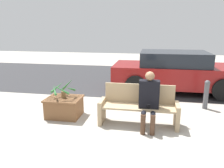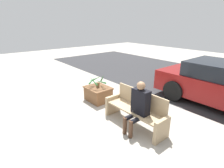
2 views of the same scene
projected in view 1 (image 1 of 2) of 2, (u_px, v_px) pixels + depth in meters
The scene contains 8 objects.
ground_plane at pixel (131, 132), 4.69m from camera, with size 30.00×30.00×0.00m, color #9E998E.
road_surface at pixel (142, 78), 9.71m from camera, with size 20.00×6.00×0.01m, color #2D2D30.
bench at pixel (139, 106), 5.02m from camera, with size 1.80×0.51×0.92m.
person_seated at pixel (149, 98), 4.75m from camera, with size 0.44×0.58×1.28m.
planter_box at pixel (64, 106), 5.50m from camera, with size 0.86×0.71×0.49m.
potted_plant at pixel (62, 89), 5.37m from camera, with size 0.58×0.60×0.48m.
parked_car at pixel (175, 72), 7.64m from camera, with size 4.32×1.98×1.40m.
bollard_post at pixel (206, 94), 5.98m from camera, with size 0.14×0.14×0.81m.
Camera 1 is at (0.36, -4.29, 2.18)m, focal length 35.00 mm.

